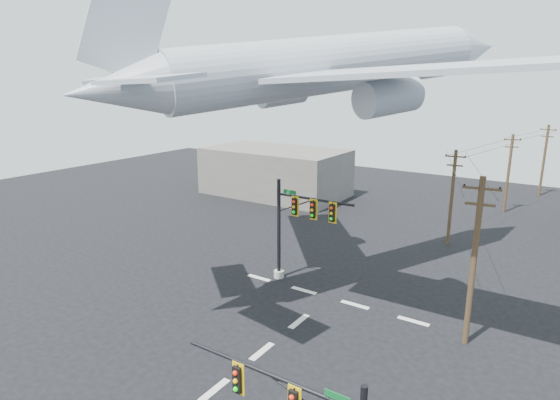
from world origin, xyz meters
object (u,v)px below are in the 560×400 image
Objects in this scene: utility_pole_b at (452,196)px; utility_pole_d at (544,159)px; airliner at (332,66)px; utility_pole_a at (474,260)px; utility_pole_c at (509,172)px; signal_mast_far at (295,227)px.

utility_pole_b is 26.18m from utility_pole_d.
utility_pole_d is at bearing 10.97° from airliner.
utility_pole_d is at bearing 73.48° from utility_pole_b.
utility_pole_a is 42.10m from utility_pole_d.
airliner is (-7.53, -29.07, 10.91)m from utility_pole_c.
utility_pole_a reaches higher than utility_pole_b.
airliner reaches higher than utility_pole_c.
utility_pole_c is 0.29× the size of airliner.
signal_mast_far is at bearing 122.16° from airliner.
airliner is (-10.13, 1.99, 10.44)m from utility_pole_a.
utility_pole_a is at bearing -79.79° from utility_pole_d.
utility_pole_a is (12.57, -1.69, 0.82)m from signal_mast_far.
utility_pole_d is (-0.03, 42.10, -0.32)m from utility_pole_a.
signal_mast_far is at bearing -121.88° from utility_pole_b.
utility_pole_a is 14.68m from airliner.
utility_pole_a is 1.07× the size of utility_pole_d.
utility_pole_c is (9.97, 29.37, 0.34)m from signal_mast_far.
utility_pole_d is 0.29× the size of airliner.
utility_pole_c is at bearing 10.59° from airliner.
utility_pole_b is (-5.17, 16.43, -0.55)m from utility_pole_a.
airliner reaches higher than utility_pole_a.
airliner is (2.44, 0.30, 11.25)m from signal_mast_far.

